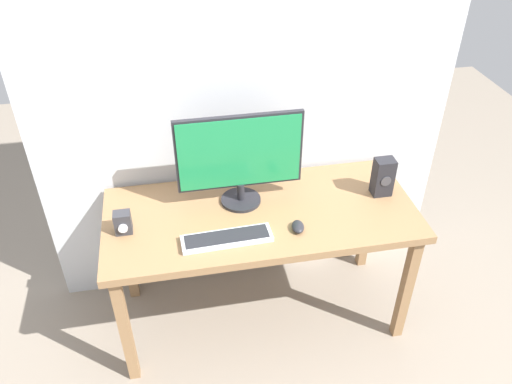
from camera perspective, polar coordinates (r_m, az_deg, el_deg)
The scene contains 8 objects.
ground_plane at distance 2.98m, azimuth 0.47°, elevation -13.15°, with size 6.00×6.00×0.00m, color gray.
wall_back at distance 2.42m, azimuth -1.13°, elevation 17.97°, with size 2.14×0.04×3.00m, color silver.
desk at distance 2.52m, azimuth 0.55°, elevation -3.50°, with size 1.50×0.66×0.72m.
monitor at distance 2.40m, azimuth -1.82°, elevation 3.90°, with size 0.60×0.20×0.47m.
keyboard_primary at distance 2.31m, azimuth -3.24°, elevation -5.15°, with size 0.41×0.13×0.03m.
mouse at distance 2.37m, azimuth 4.66°, elevation -3.85°, with size 0.06×0.09×0.03m, color #232328.
speaker_right at distance 2.61m, azimuth 13.88°, elevation 1.64°, with size 0.10×0.08×0.20m.
audio_controller at distance 2.40m, azimuth -14.53°, elevation -3.31°, with size 0.08×0.07×0.11m.
Camera 1 is at (-0.39, -1.90, 2.26)m, focal length 36.13 mm.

